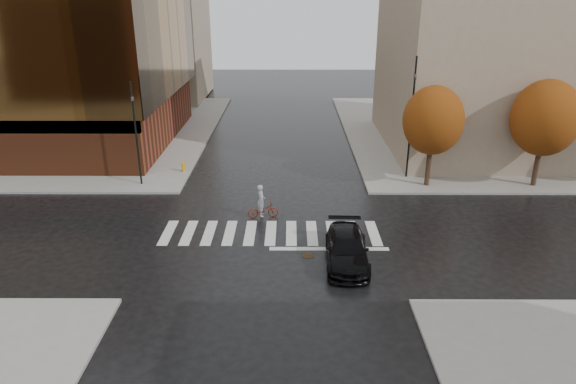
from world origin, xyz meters
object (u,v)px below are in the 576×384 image
traffic_light_nw (135,128)px  fire_hydrant (183,166)px  sedan (347,249)px  cyclist (262,207)px  traffic_light_ne (412,109)px

traffic_light_nw → fire_hydrant: traffic_light_nw is taller
sedan → fire_hydrant: sedan is taller
cyclist → fire_hydrant: bearing=28.2°
traffic_light_nw → fire_hydrant: bearing=140.7°
sedan → traffic_light_nw: bearing=143.3°
traffic_light_nw → fire_hydrant: 4.78m
sedan → traffic_light_nw: 16.42m
sedan → cyclist: 6.66m
fire_hydrant → traffic_light_nw: bearing=-132.8°
traffic_light_ne → fire_hydrant: (-15.50, 1.00, -4.31)m
cyclist → traffic_light_ne: bearing=-66.0°
traffic_light_nw → traffic_light_ne: (17.80, 1.49, 0.94)m
cyclist → traffic_light_nw: 10.19m
traffic_light_ne → fire_hydrant: traffic_light_ne is taller
cyclist → sedan: bearing=-150.4°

